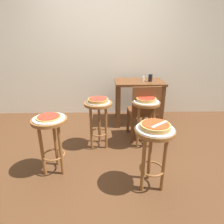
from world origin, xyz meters
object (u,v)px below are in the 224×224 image
Objects in this scene: stool_middle at (51,133)px; serving_plate_leftside at (98,102)px; serving_plate_rear at (146,101)px; stool_leftside at (98,114)px; stool_foreground at (154,145)px; pizza_leftside at (98,100)px; serving_plate_foreground at (155,129)px; serving_plate_middle at (49,118)px; pizza_server_knife at (159,124)px; wooden_chair at (144,111)px; cup_near_edge at (150,78)px; stool_rear at (145,114)px; pizza_foreground at (155,126)px; pizza_rear at (146,99)px; condiment_shaker at (143,79)px; pizza_middle at (49,117)px; dining_table at (139,89)px.

serving_plate_leftside reaches higher than stool_middle.
stool_leftside is at bearing -178.58° from serving_plate_rear.
stool_foreground is 1.02m from pizza_leftside.
serving_plate_middle is at bearing 165.47° from serving_plate_foreground.
stool_middle is 1.15m from pizza_server_knife.
stool_leftside is at bearing -163.54° from wooden_chair.
stool_leftside is 1.23m from cup_near_edge.
stool_rear is 0.78× the size of wooden_chair.
pizza_server_knife reaches higher than stool_middle.
stool_leftside is at bearing 124.61° from pizza_foreground.
pizza_rear is (0.08, 0.84, 0.00)m from pizza_foreground.
serving_plate_middle is 0.50× the size of stool_rear.
pizza_leftside is at bearing 48.02° from stool_middle.
serving_plate_leftside is 0.47× the size of stool_rear.
serving_plate_foreground is at bearing -94.87° from wooden_chair.
pizza_leftside is at bearing -136.59° from cup_near_edge.
serving_plate_middle is 0.97× the size of serving_plate_rear.
cup_near_edge is 0.12m from condiment_shaker.
serving_plate_leftside is at bearing 124.61° from serving_plate_foreground.
pizza_middle is 0.39× the size of stool_rear.
pizza_rear reaches higher than serving_plate_rear.
dining_table reaches higher than stool_middle.
cup_near_edge is (0.29, 1.63, 0.14)m from pizza_foreground.
stool_foreground is at bearing -95.33° from serving_plate_rear.
serving_plate_middle is 1.27m from pizza_rear.
dining_table reaches higher than pizza_server_knife.
pizza_middle reaches higher than stool_foreground.
stool_middle is 1.00× the size of stool_rear.
pizza_middle is at bearing -147.14° from wooden_chair.
wooden_chair is at bearing -97.86° from condiment_shaker.
pizza_server_knife is at bearing -15.13° from pizza_middle.
stool_leftside is 0.65m from stool_rear.
cup_near_edge reaches higher than stool_middle.
stool_rear is (0.08, 0.84, -0.18)m from serving_plate_foreground.
wooden_chair reaches higher than stool_foreground.
serving_plate_leftside is at bearing 0.00° from pizza_leftside.
dining_table is at bearing 163.89° from cup_near_edge.
pizza_server_knife reaches higher than pizza_rear.
stool_middle is at bearing -153.66° from pizza_rear.
dining_table is (1.17, 1.41, 0.13)m from stool_middle.
wooden_chair reaches higher than serving_plate_leftside.
cup_near_edge reaches higher than pizza_foreground.
pizza_foreground reaches higher than serving_plate_foreground.
serving_plate_foreground is 2.90× the size of cup_near_edge.
pizza_foreground is at bearing -14.53° from stool_middle.
serving_plate_rear is at bearing 0.00° from stool_rear.
pizza_foreground is 0.33× the size of wooden_chair.
pizza_leftside is at bearing 48.02° from serving_plate_middle.
condiment_shaker is 0.39× the size of pizza_server_knife.
serving_plate_middle is 0.76m from stool_leftside.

